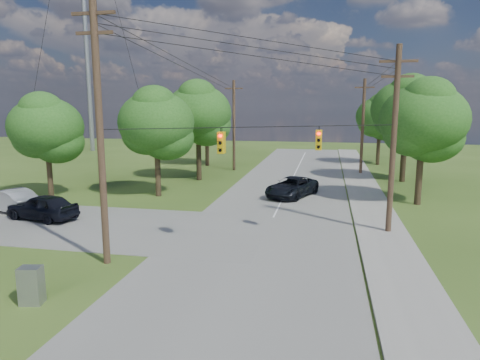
% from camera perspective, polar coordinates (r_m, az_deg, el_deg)
% --- Properties ---
extents(ground, '(140.00, 140.00, 0.00)m').
position_cam_1_polar(ground, '(19.19, -5.45, -12.33)').
color(ground, '#354E1A').
rests_on(ground, ground).
extents(main_road, '(10.00, 100.00, 0.03)m').
position_cam_1_polar(main_road, '(23.36, 2.92, -8.14)').
color(main_road, gray).
rests_on(main_road, ground).
extents(sidewalk_east, '(2.60, 100.00, 0.12)m').
position_cam_1_polar(sidewalk_east, '(23.37, 19.58, -8.60)').
color(sidewalk_east, '#99968F').
rests_on(sidewalk_east, ground).
extents(pole_sw, '(2.00, 0.32, 12.00)m').
position_cam_1_polar(pole_sw, '(20.01, -18.20, 6.49)').
color(pole_sw, '#4C3727').
rests_on(pole_sw, ground).
extents(pole_ne, '(2.00, 0.32, 10.50)m').
position_cam_1_polar(pole_ne, '(25.29, 19.82, 5.29)').
color(pole_ne, '#4C3727').
rests_on(pole_ne, ground).
extents(pole_north_e, '(2.00, 0.32, 10.00)m').
position_cam_1_polar(pole_north_e, '(47.16, 16.05, 6.95)').
color(pole_north_e, '#4C3727').
rests_on(pole_north_e, ground).
extents(pole_north_w, '(2.00, 0.32, 10.00)m').
position_cam_1_polar(pole_north_w, '(48.13, -0.82, 7.38)').
color(pole_north_w, '#4C3727').
rests_on(pole_north_w, ground).
extents(power_lines, '(13.93, 29.62, 4.93)m').
position_cam_1_polar(power_lines, '(28.82, 4.09, 13.67)').
color(power_lines, black).
rests_on(power_lines, ground).
extents(traffic_signals, '(4.91, 3.27, 1.05)m').
position_cam_1_polar(traffic_signals, '(21.64, 4.28, 5.24)').
color(traffic_signals, gold).
rests_on(traffic_signals, ground).
extents(radio_mast, '(0.70, 0.70, 45.00)m').
position_cam_1_polar(radio_mast, '(74.75, -20.07, 21.11)').
color(radio_mast, gray).
rests_on(radio_mast, ground).
extents(tree_w_near, '(6.00, 6.00, 8.40)m').
position_cam_1_polar(tree_w_near, '(34.64, -11.11, 7.53)').
color(tree_w_near, '#3E2F1F').
rests_on(tree_w_near, ground).
extents(tree_w_mid, '(6.40, 6.40, 9.22)m').
position_cam_1_polar(tree_w_mid, '(41.82, -5.61, 8.95)').
color(tree_w_mid, '#3E2F1F').
rests_on(tree_w_mid, ground).
extents(tree_w_far, '(6.00, 6.00, 8.73)m').
position_cam_1_polar(tree_w_far, '(51.98, -4.47, 8.78)').
color(tree_w_far, '#3E2F1F').
rests_on(tree_w_far, ground).
extents(tree_e_near, '(6.20, 6.20, 8.81)m').
position_cam_1_polar(tree_e_near, '(33.66, 23.25, 7.42)').
color(tree_e_near, '#3E2F1F').
rests_on(tree_e_near, ground).
extents(tree_e_mid, '(6.60, 6.60, 9.64)m').
position_cam_1_polar(tree_e_mid, '(43.57, 21.33, 8.79)').
color(tree_e_mid, '#3E2F1F').
rests_on(tree_e_mid, ground).
extents(tree_e_far, '(5.80, 5.80, 8.32)m').
position_cam_1_polar(tree_e_far, '(55.34, 18.17, 8.05)').
color(tree_e_far, '#3E2F1F').
rests_on(tree_e_far, ground).
extents(tree_cross_n, '(5.60, 5.60, 7.91)m').
position_cam_1_polar(tree_cross_n, '(36.39, -24.44, 6.42)').
color(tree_cross_n, '#3E2F1F').
rests_on(tree_cross_n, ground).
extents(car_cross_dark, '(5.13, 2.87, 1.65)m').
position_cam_1_polar(car_cross_dark, '(30.19, -24.85, -3.25)').
color(car_cross_dark, black).
rests_on(car_cross_dark, cross_road).
extents(car_cross_silver, '(5.14, 3.32, 1.60)m').
position_cam_1_polar(car_cross_silver, '(33.46, -28.33, -2.35)').
color(car_cross_silver, '#A9ABB0').
rests_on(car_cross_silver, cross_road).
extents(car_main_north, '(4.46, 6.12, 1.55)m').
position_cam_1_polar(car_main_north, '(34.53, 6.94, -0.92)').
color(car_main_north, black).
rests_on(car_main_north, main_road).
extents(control_cabinet, '(0.88, 0.70, 1.43)m').
position_cam_1_polar(control_cabinet, '(17.94, -26.07, -12.52)').
color(control_cabinet, gray).
rests_on(control_cabinet, ground).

